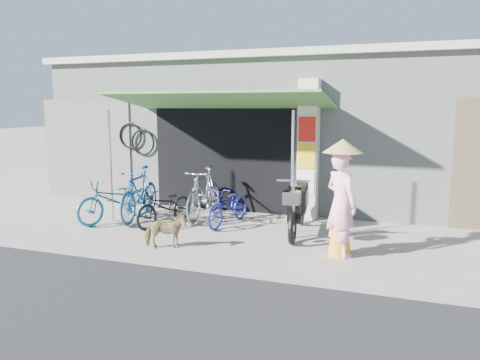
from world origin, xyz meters
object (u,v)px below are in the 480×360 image
(bike_navy, at_px, (229,205))
(bike_teal, at_px, (116,199))
(bike_blue, at_px, (139,194))
(street_dog, at_px, (165,231))
(nun, at_px, (341,200))
(bike_black, at_px, (165,206))
(bike_silver, at_px, (204,193))
(moped, at_px, (298,206))

(bike_navy, bearing_deg, bike_teal, -158.31)
(bike_blue, bearing_deg, street_dog, -55.73)
(street_dog, xyz_separation_m, nun, (2.87, 0.63, 0.63))
(bike_black, relative_size, bike_silver, 0.84)
(moped, bearing_deg, bike_silver, 160.90)
(bike_black, xyz_separation_m, street_dog, (0.77, -1.41, -0.11))
(bike_black, distance_m, bike_silver, 0.99)
(bike_black, bearing_deg, bike_teal, -162.68)
(bike_navy, bearing_deg, bike_silver, 162.38)
(nun, bearing_deg, bike_black, 29.23)
(street_dog, bearing_deg, bike_navy, -38.81)
(bike_teal, height_order, bike_silver, bike_silver)
(bike_navy, height_order, nun, nun)
(bike_teal, distance_m, bike_blue, 0.51)
(bike_teal, height_order, bike_navy, bike_teal)
(bike_black, relative_size, street_dog, 2.18)
(bike_navy, relative_size, nun, 0.82)
(nun, bearing_deg, bike_navy, 13.77)
(moped, height_order, nun, nun)
(bike_black, distance_m, bike_navy, 1.30)
(bike_silver, bearing_deg, bike_teal, -152.99)
(bike_black, xyz_separation_m, nun, (3.64, -0.78, 0.52))
(bike_black, distance_m, street_dog, 1.61)
(bike_teal, bearing_deg, nun, 13.36)
(bike_navy, bearing_deg, moped, 2.87)
(bike_black, height_order, nun, nun)
(street_dog, height_order, nun, nun)
(bike_navy, height_order, street_dog, bike_navy)
(bike_teal, height_order, nun, nun)
(bike_teal, relative_size, nun, 0.95)
(nun, bearing_deg, moped, -8.09)
(bike_navy, distance_m, moped, 1.49)
(bike_silver, bearing_deg, bike_black, -121.91)
(moped, bearing_deg, bike_black, -178.93)
(bike_navy, relative_size, moped, 0.77)
(moped, bearing_deg, bike_navy, 167.99)
(bike_silver, bearing_deg, bike_blue, -157.50)
(bike_teal, relative_size, street_dog, 2.53)
(bike_silver, height_order, nun, nun)
(bike_silver, bearing_deg, bike_navy, -27.86)
(bike_teal, bearing_deg, bike_silver, 50.58)
(moped, bearing_deg, street_dog, -143.76)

